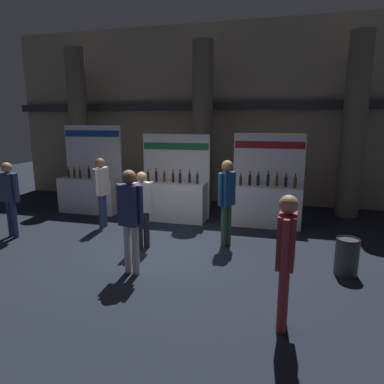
% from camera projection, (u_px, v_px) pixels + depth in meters
% --- Properties ---
extents(ground_plane, '(27.10, 27.10, 0.00)m').
position_uv_depth(ground_plane, '(159.00, 252.00, 6.84)').
color(ground_plane, black).
extents(hall_colonnade, '(13.55, 1.41, 5.54)m').
position_uv_depth(hall_colonnade, '(208.00, 118.00, 10.71)').
color(hall_colonnade, gray).
rests_on(hall_colonnade, ground_plane).
extents(exhibitor_booth_0, '(1.78, 0.66, 2.48)m').
position_uv_depth(exhibitor_booth_0, '(90.00, 191.00, 9.83)').
color(exhibitor_booth_0, white).
rests_on(exhibitor_booth_0, ground_plane).
extents(exhibitor_booth_1, '(1.85, 0.66, 2.26)m').
position_uv_depth(exhibitor_booth_1, '(173.00, 198.00, 9.01)').
color(exhibitor_booth_1, white).
rests_on(exhibitor_booth_1, ground_plane).
extents(exhibitor_booth_2, '(1.77, 0.66, 2.29)m').
position_uv_depth(exhibitor_booth_2, '(266.00, 202.00, 8.53)').
color(exhibitor_booth_2, white).
rests_on(exhibitor_booth_2, ground_plane).
extents(trash_bin, '(0.39, 0.39, 0.65)m').
position_uv_depth(trash_bin, '(347.00, 257.00, 5.80)').
color(trash_bin, '#38383D').
rests_on(trash_bin, ground_plane).
extents(visitor_0, '(0.39, 0.36, 1.61)m').
position_uv_depth(visitor_0, '(142.00, 205.00, 6.90)').
color(visitor_0, '#23232D').
rests_on(visitor_0, ground_plane).
extents(visitor_1, '(0.26, 0.60, 1.73)m').
position_uv_depth(visitor_1, '(101.00, 186.00, 8.29)').
color(visitor_1, navy).
rests_on(visitor_1, ground_plane).
extents(visitor_2, '(0.34, 0.44, 1.82)m').
position_uv_depth(visitor_2, '(227.00, 196.00, 7.02)').
color(visitor_2, '#33563D').
rests_on(visitor_2, ground_plane).
extents(visitor_3, '(0.50, 0.29, 1.82)m').
position_uv_depth(visitor_3, '(130.00, 213.00, 5.70)').
color(visitor_3, silver).
rests_on(visitor_3, ground_plane).
extents(visitor_4, '(0.24, 0.54, 1.74)m').
position_uv_depth(visitor_4, '(286.00, 252.00, 4.14)').
color(visitor_4, maroon).
rests_on(visitor_4, ground_plane).
extents(visitor_5, '(0.59, 0.36, 1.71)m').
position_uv_depth(visitor_5, '(9.00, 193.00, 7.57)').
color(visitor_5, navy).
rests_on(visitor_5, ground_plane).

